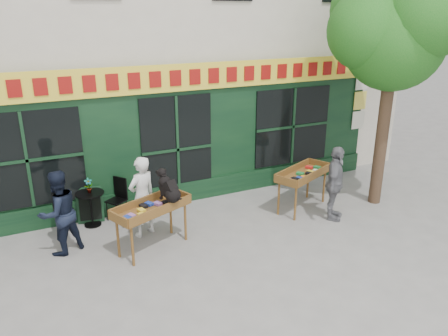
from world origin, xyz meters
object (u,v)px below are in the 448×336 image
Objects in this scene: book_cart_center at (152,210)px; bistro_table at (90,202)px; book_cart_right at (303,175)px; man_right at (335,184)px; dog at (169,185)px; woman at (142,197)px; man_left at (59,213)px.

bistro_table is (-0.90, 1.52, -0.28)m from book_cart_center.
bistro_table is at bearing 141.01° from book_cart_right.
dog is at bearing 129.60° from man_right.
woman is at bearing 150.46° from book_cart_right.
dog is 2.12m from man_left.
book_cart_right is 0.81m from man_right.
man_right is (0.30, -0.75, 0.01)m from book_cart_right.
man_right is 5.28m from bistro_table.
woman reaches higher than man_left.
man_left is (-5.29, 0.33, 0.00)m from book_cart_right.
man_left is at bearing 138.76° from dog.
book_cart_right is 4.76m from bistro_table.
man_right is (3.99, -0.46, 0.01)m from book_cart_center.
book_cart_center is at bearing 129.45° from man_right.
woman is 1.60m from man_left.
woman is (-0.00, 0.65, 0.02)m from book_cart_center.
book_cart_center is 0.59m from dog.
man_right is 5.69m from man_left.
bistro_table is at bearing -66.27° from woman.
man_right reaches higher than bistro_table.
woman reaches higher than bistro_table.
dog is (0.35, -0.05, 0.47)m from book_cart_center.
man_right reaches higher than book_cart_right.
book_cart_center reaches higher than bistro_table.
man_left is at bearing 125.09° from man_right.
book_cart_right is at bearing 152.15° from woman.
dog is 0.79× the size of bistro_table.
woman is 1.29m from bistro_table.
book_cart_center and book_cart_right have the same top height.
book_cart_center is at bearing 149.63° from dog.
book_cart_center is at bearing -59.34° from bistro_table.
dog is 2.14m from bistro_table.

